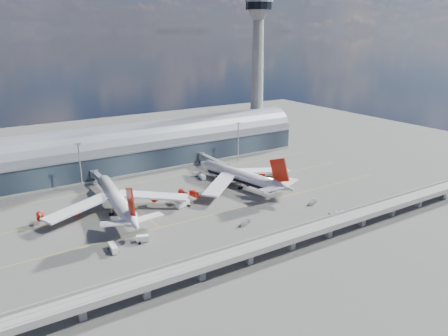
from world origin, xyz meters
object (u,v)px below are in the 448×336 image
service_truck_4 (203,177)px  service_truck_1 (143,239)px  floodlight_mast_left (80,166)px  cargo_train_0 (245,223)px  airliner_right (242,176)px  floodlight_mast_right (238,141)px  control_tower (257,74)px  cargo_train_1 (340,214)px  service_truck_0 (113,248)px  service_truck_5 (198,174)px  cargo_train_2 (313,202)px  airliner_left (117,200)px  service_truck_2 (183,204)px  service_truck_3 (220,187)px

service_truck_4 → service_truck_1: bearing=-131.7°
floodlight_mast_left → service_truck_4: bearing=-16.8°
service_truck_4 → cargo_train_0: bearing=-97.5°
airliner_right → cargo_train_0: 49.16m
floodlight_mast_right → airliner_right: floodlight_mast_right is taller
floodlight_mast_right → service_truck_4: (-37.39, -18.89, -12.27)m
control_tower → cargo_train_1: bearing=-109.8°
service_truck_0 → service_truck_5: service_truck_0 is taller
cargo_train_2 → service_truck_1: bearing=112.3°
cargo_train_1 → service_truck_1: bearing=56.7°
floodlight_mast_right → cargo_train_0: floodlight_mast_right is taller
floodlight_mast_left → cargo_train_2: bearing=-41.7°
airliner_right → service_truck_4: airliner_right is taller
control_tower → airliner_left: (-129.50, -67.64, -45.28)m
service_truck_2 → service_truck_5: (28.70, 36.84, -0.16)m
floodlight_mast_left → service_truck_2: size_ratio=3.18×
service_truck_1 → service_truck_3: (58.75, 35.08, -0.03)m
airliner_right → service_truck_4: (-12.01, 21.77, -4.40)m
service_truck_1 → cargo_train_2: (85.90, -6.60, -0.61)m
service_truck_4 → floodlight_mast_left: bearing=168.7°
control_tower → cargo_train_1: control_tower is taller
service_truck_0 → cargo_train_1: bearing=-8.6°
control_tower → cargo_train_1: size_ratio=9.07×
service_truck_2 → service_truck_4: 41.46m
service_truck_1 → floodlight_mast_left: bearing=22.9°
floodlight_mast_right → airliner_right: (-25.37, -40.66, -7.87)m
service_truck_5 → service_truck_3: bearing=-155.3°
floodlight_mast_left → service_truck_0: floodlight_mast_left is taller
floodlight_mast_left → airliner_right: size_ratio=0.37×
service_truck_2 → cargo_train_0: bearing=-176.7°
floodlight_mast_right → service_truck_2: floodlight_mast_right is taller
airliner_left → service_truck_4: airliner_left is taller
airliner_left → service_truck_5: airliner_left is taller
airliner_left → service_truck_2: 30.84m
floodlight_mast_left → floodlight_mast_right: same height
service_truck_2 → cargo_train_0: service_truck_2 is taller
floodlight_mast_right → cargo_train_1: size_ratio=2.26×
service_truck_3 → cargo_train_0: size_ratio=0.84×
service_truck_3 → service_truck_5: 25.87m
service_truck_2 → service_truck_4: bearing=-62.6°
cargo_train_1 → cargo_train_0: bearing=51.9°
airliner_right → service_truck_4: bearing=107.5°
floodlight_mast_left → service_truck_5: 65.46m
floodlight_mast_left → airliner_right: 85.35m
floodlight_mast_right → service_truck_5: 40.85m
service_truck_2 → service_truck_5: service_truck_2 is taller
service_truck_2 → floodlight_mast_right: bearing=-72.8°
service_truck_1 → service_truck_4: bearing=-27.2°
floodlight_mast_left → service_truck_3: 74.35m
service_truck_1 → service_truck_5: bearing=-24.3°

